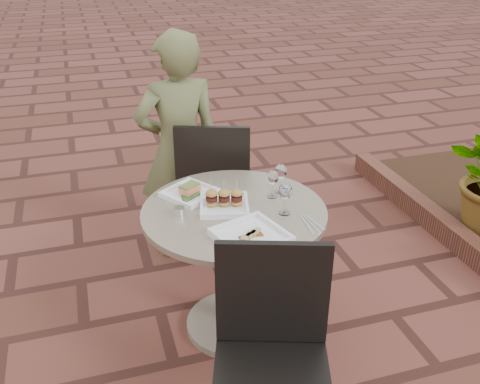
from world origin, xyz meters
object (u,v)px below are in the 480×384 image
object	(u,v)px
plate_sliders	(224,201)
diner	(179,150)
chair_near	(272,342)
plate_salmon	(190,192)
chair_far	(214,179)
plate_tuna	(251,236)
cafe_table	(234,252)

from	to	relation	value
plate_sliders	diner	bearing A→B (deg)	94.74
chair_near	diner	bearing A→B (deg)	110.33
chair_near	plate_salmon	size ratio (longest dim) A/B	2.93
chair_far	plate_sliders	xyz separation A→B (m)	(-0.12, -0.68, 0.21)
chair_near	chair_far	bearing A→B (deg)	102.93
chair_far	diner	world-z (taller)	diner
chair_far	plate_tuna	size ratio (longest dim) A/B	2.65
chair_far	cafe_table	bearing A→B (deg)	102.31
chair_near	plate_sliders	size ratio (longest dim) A/B	3.29
chair_far	diner	xyz separation A→B (m)	(-0.19, 0.11, 0.17)
chair_far	plate_sliders	distance (m)	0.73
diner	plate_sliders	world-z (taller)	diner
chair_far	chair_near	size ratio (longest dim) A/B	1.00
plate_sliders	plate_salmon	bearing A→B (deg)	127.95
cafe_table	chair_far	world-z (taller)	chair_far
chair_near	plate_salmon	distance (m)	0.96
diner	plate_sliders	bearing A→B (deg)	90.42
diner	chair_near	bearing A→B (deg)	87.18
diner	chair_far	bearing A→B (deg)	145.50
plate_sliders	cafe_table	bearing A→B (deg)	-38.69
cafe_table	chair_far	xyz separation A→B (m)	(0.08, 0.71, 0.07)
chair_near	plate_salmon	world-z (taller)	chair_near
cafe_table	plate_tuna	bearing A→B (deg)	-91.15
plate_tuna	cafe_table	bearing A→B (deg)	88.85
plate_sliders	plate_tuna	distance (m)	0.31
cafe_table	chair_near	bearing A→B (deg)	-95.13
diner	plate_sliders	distance (m)	0.80
cafe_table	plate_salmon	size ratio (longest dim) A/B	2.83
chair_near	plate_sliders	bearing A→B (deg)	106.93
cafe_table	plate_salmon	distance (m)	0.37
cafe_table	plate_sliders	distance (m)	0.28
chair_near	plate_salmon	xyz separation A→B (m)	(-0.11, 0.93, 0.20)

